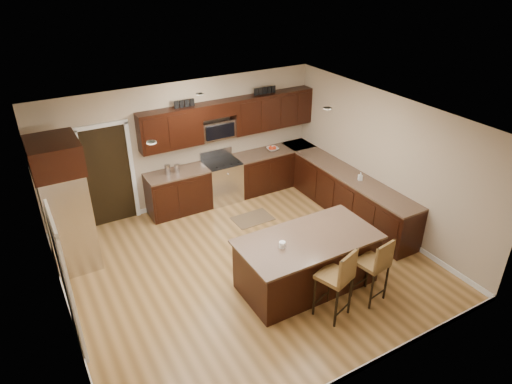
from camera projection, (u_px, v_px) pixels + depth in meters
floor at (249, 266)px, 8.13m from camera, size 6.00×6.00×0.00m
ceiling at (248, 122)px, 6.85m from camera, size 6.00×6.00×0.00m
wall_back at (185, 145)px, 9.59m from camera, size 6.00×0.00×6.00m
wall_left at (55, 254)px, 6.18m from camera, size 0.00×5.50×5.50m
wall_right at (384, 163)px, 8.81m from camera, size 0.00×5.50×5.50m
base_cabinets at (293, 186)px, 9.85m from camera, size 4.02×3.96×0.92m
upper_cabinets at (232, 117)px, 9.69m from camera, size 4.00×0.33×0.80m
range at (222, 180)px, 10.08m from camera, size 0.76×0.64×1.11m
microwave at (217, 129)px, 9.65m from camera, size 0.76×0.31×0.40m
doorway at (109, 176)px, 9.01m from camera, size 0.85×0.03×2.06m
pantry_door at (66, 286)px, 6.12m from camera, size 0.03×0.80×2.04m
letter_decor at (226, 97)px, 9.41m from camera, size 2.20×0.03×0.15m
island at (307, 263)px, 7.52m from camera, size 2.29×1.20×0.92m
stool_mid at (339, 277)px, 6.69m from camera, size 0.57×0.57×1.21m
stool_right at (376, 264)px, 7.04m from camera, size 0.49×0.49×1.15m
refrigerator at (65, 204)px, 7.69m from camera, size 0.79×0.97×2.35m
floor_mat at (253, 219)px, 9.55m from camera, size 0.82×0.56×0.01m
fruit_bowl at (272, 149)px, 10.42m from camera, size 0.29×0.29×0.06m
soap_bottle at (360, 176)px, 9.06m from camera, size 0.10×0.10×0.17m
canister_tall at (168, 170)px, 9.28m from camera, size 0.12×0.12×0.21m
canister_short at (177, 168)px, 9.38m from camera, size 0.11×0.11×0.17m
island_jar at (282, 245)px, 7.04m from camera, size 0.10×0.10×0.10m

